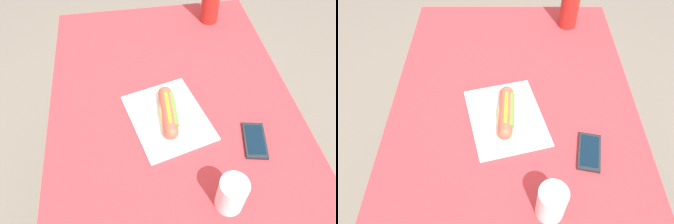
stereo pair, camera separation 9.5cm
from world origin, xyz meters
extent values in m
plane|color=#6B6056|center=(0.00, 0.00, 0.00)|extent=(6.00, 6.00, 0.00)
cylinder|color=brown|center=(-0.44, -0.29, 0.36)|extent=(0.07, 0.07, 0.73)
cylinder|color=brown|center=(-0.44, 0.29, 0.36)|extent=(0.07, 0.07, 0.73)
cube|color=brown|center=(0.00, 0.00, 0.74)|extent=(1.03, 0.74, 0.03)
cube|color=#B72D33|center=(0.00, 0.00, 0.76)|extent=(1.09, 0.80, 0.00)
cube|color=white|center=(0.08, -0.02, 0.76)|extent=(0.32, 0.28, 0.01)
ellipsoid|color=#DBB26B|center=(0.08, -0.02, 0.79)|extent=(0.15, 0.06, 0.04)
cylinder|color=#BC4C38|center=(0.08, -0.02, 0.79)|extent=(0.16, 0.05, 0.05)
sphere|color=#BC4C38|center=(0.16, -0.03, 0.79)|extent=(0.04, 0.04, 0.04)
sphere|color=#BC4C38|center=(0.00, -0.02, 0.79)|extent=(0.04, 0.04, 0.04)
cube|color=yellow|center=(0.08, -0.02, 0.81)|extent=(0.12, 0.01, 0.00)
cylinder|color=#568433|center=(0.08, -0.01, 0.80)|extent=(0.13, 0.02, 0.02)
cube|color=black|center=(0.20, 0.22, 0.77)|extent=(0.14, 0.09, 0.01)
cube|color=black|center=(0.20, 0.22, 0.77)|extent=(0.11, 0.07, 0.00)
cylinder|color=maroon|center=(-0.41, 0.22, 0.86)|extent=(0.07, 0.07, 0.19)
cylinder|color=white|center=(0.38, 0.09, 0.82)|extent=(0.07, 0.07, 0.11)
camera|label=1|loc=(0.67, -0.12, 1.53)|focal=33.23mm
camera|label=2|loc=(0.68, -0.02, 1.53)|focal=33.23mm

